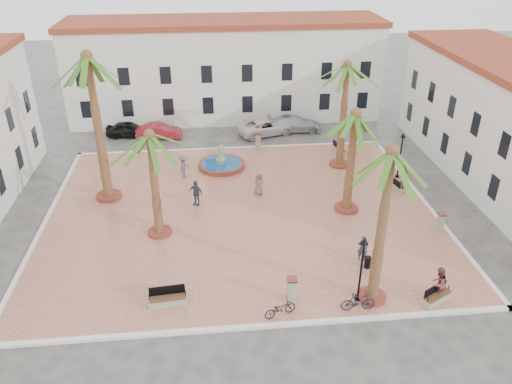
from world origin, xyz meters
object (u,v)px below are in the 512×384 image
fountain (221,164)px  palm_sw (151,147)px  pedestrian_north (184,166)px  car_white (266,127)px  bollard_e (440,222)px  litter_bin (368,262)px  car_black (129,129)px  pedestrian_fountain_b (196,193)px  lamppost_e (401,148)px  bollard_se (292,289)px  palm_ne (347,76)px  lamppost_s (362,258)px  cyclist_a (363,248)px  car_red (159,131)px  pedestrian_fountain_a (259,183)px  palm_nw (89,72)px  bench_s (168,300)px  bench_se (437,297)px  bicycle_b (358,302)px  pedestrian_east (403,174)px  bench_ne (339,150)px  cyclist_b (438,283)px  bench_e (396,186)px  palm_e (354,126)px  car_silver (294,124)px  bollard_n (258,141)px  palm_s (390,169)px  bicycle_a (280,308)px

fountain → palm_sw: bearing=-114.7°
pedestrian_north → car_white: 11.31m
bollard_e → litter_bin: (-5.73, -3.31, -0.30)m
bollard_e → pedestrian_north: pedestrian_north is taller
bollard_e → car_black: (-21.66, 18.62, -0.10)m
fountain → pedestrian_fountain_b: size_ratio=1.98×
lamppost_e → bollard_se: (-10.53, -13.35, -1.72)m
palm_ne → pedestrian_north: size_ratio=4.54×
palm_sw → lamppost_s: size_ratio=1.82×
cyclist_a → car_red: bearing=-43.8°
palm_ne → pedestrian_fountain_a: size_ratio=4.99×
bollard_e → cyclist_a: bearing=-156.4°
palm_nw → car_white: (12.69, 11.25, -8.47)m
bench_s → bollard_se: bearing=-8.6°
bench_se → bicycle_b: (-4.29, -0.22, 0.27)m
bicycle_b → car_black: size_ratio=0.44×
lamppost_s → bollard_se: size_ratio=2.65×
bench_s → car_red: bearing=89.7°
car_red → pedestrian_east: bearing=-114.9°
bollard_e → car_red: (-18.88, 17.91, -0.12)m
palm_ne → cyclist_a: (-1.90, -12.76, -6.46)m
litter_bin → pedestrian_fountain_b: 12.75m
car_red → cyclist_a: bearing=-141.5°
lamppost_s → pedestrian_fountain_b: size_ratio=2.07×
bench_ne → bollard_se: 19.77m
pedestrian_fountain_b → car_red: 13.44m
bicycle_b → bench_ne: bearing=-11.0°
bench_ne → bollard_e: bollard_e is taller
palm_ne → litter_bin: size_ratio=11.99×
cyclist_b → pedestrian_north: 20.49m
pedestrian_fountain_a → palm_ne: bearing=14.3°
fountain → lamppost_e: lamppost_e is taller
bench_e → bicycle_b: (-6.53, -12.52, 0.29)m
cyclist_b → palm_e: bearing=-116.2°
bollard_se → car_silver: bollard_se is taller
fountain → pedestrian_north: (-2.90, -1.58, 0.68)m
bollard_n → cyclist_b: 21.52m
car_white → lamppost_e: bearing=-157.3°
lamppost_e → palm_nw: bearing=-177.2°
lamppost_s → cyclist_a: size_ratio=2.33×
palm_s → bicycle_a: size_ratio=5.12×
bench_se → car_black: 31.30m
bollard_e → lamppost_s: bearing=-139.9°
litter_bin → bicycle_b: (-1.56, -3.41, 0.18)m
palm_ne → bollard_se: palm_ne is taller
fountain → bollard_n: 4.64m
pedestrian_east → car_white: (-9.00, 11.25, -0.21)m
palm_e → bench_s: 15.58m
cyclist_b → pedestrian_fountain_b: bearing=-81.6°
lamppost_s → bollard_se: bearing=176.5°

